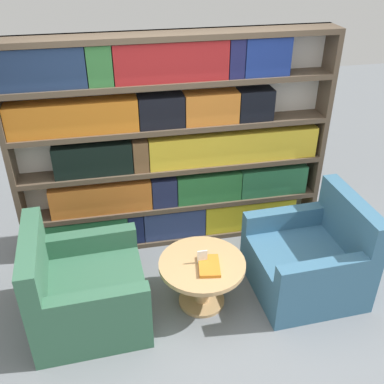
{
  "coord_description": "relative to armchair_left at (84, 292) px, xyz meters",
  "views": [
    {
      "loc": [
        -0.6,
        -2.57,
        2.89
      ],
      "look_at": [
        0.06,
        0.69,
        0.88
      ],
      "focal_mm": 42.0,
      "sensor_mm": 36.0,
      "label": 1
    }
  ],
  "objects": [
    {
      "name": "table_sign",
      "position": [
        0.99,
        -0.01,
        0.2
      ],
      "size": [
        0.09,
        0.06,
        0.12
      ],
      "color": "black",
      "rests_on": "coffee_table"
    },
    {
      "name": "armchair_left",
      "position": [
        0.0,
        0.0,
        0.0
      ],
      "size": [
        0.94,
        0.93,
        0.89
      ],
      "rotation": [
        0.0,
        0.0,
        1.61
      ],
      "color": "#336047",
      "rests_on": "ground_plane"
    },
    {
      "name": "armchair_right",
      "position": [
        1.98,
        0.0,
        0.0
      ],
      "size": [
        0.93,
        0.92,
        0.89
      ],
      "rotation": [
        0.0,
        0.0,
        -1.53
      ],
      "color": "#386684",
      "rests_on": "ground_plane"
    },
    {
      "name": "ground_plane",
      "position": [
        0.93,
        -0.27,
        -0.29
      ],
      "size": [
        14.0,
        14.0,
        0.0
      ],
      "primitive_type": "plane",
      "color": "slate"
    },
    {
      "name": "bookshelf",
      "position": [
        0.9,
        1.01,
        0.73
      ],
      "size": [
        3.01,
        0.3,
        2.1
      ],
      "color": "silver",
      "rests_on": "ground_plane"
    },
    {
      "name": "coffee_table",
      "position": [
        0.99,
        -0.01,
        0.03
      ],
      "size": [
        0.73,
        0.73,
        0.45
      ],
      "color": "tan",
      "rests_on": "ground_plane"
    },
    {
      "name": "stray_book",
      "position": [
        1.03,
        -0.08,
        0.17
      ],
      "size": [
        0.21,
        0.29,
        0.03
      ],
      "color": "orange",
      "rests_on": "coffee_table"
    }
  ]
}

